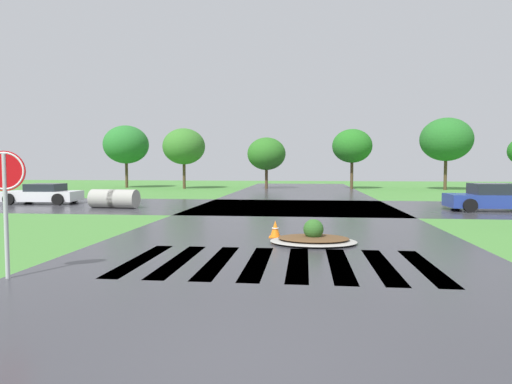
{
  "coord_description": "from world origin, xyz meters",
  "views": [
    {
      "loc": [
        0.59,
        -4.22,
        2.15
      ],
      "look_at": [
        -1.07,
        10.64,
        1.27
      ],
      "focal_mm": 30.96,
      "sensor_mm": 36.0,
      "label": 1
    }
  ],
  "objects": [
    {
      "name": "asphalt_roadway",
      "position": [
        0.0,
        10.0,
        0.0
      ],
      "size": [
        10.38,
        80.0,
        0.01
      ],
      "primitive_type": "cube",
      "color": "#35353A",
      "rests_on": "ground"
    },
    {
      "name": "asphalt_cross_road",
      "position": [
        0.0,
        19.04,
        0.0
      ],
      "size": [
        90.0,
        9.34,
        0.01
      ],
      "primitive_type": "cube",
      "color": "#35353A",
      "rests_on": "ground"
    },
    {
      "name": "crosswalk_stripes",
      "position": [
        0.0,
        5.43,
        0.0
      ],
      "size": [
        6.75,
        3.53,
        0.01
      ],
      "color": "white",
      "rests_on": "ground"
    },
    {
      "name": "stop_sign",
      "position": [
        -5.05,
        3.52,
        1.81
      ],
      "size": [
        0.74,
        0.22,
        2.44
      ],
      "rotation": [
        0.0,
        0.0,
        0.24
      ],
      "color": "#B2B5BA",
      "rests_on": "ground"
    },
    {
      "name": "median_island",
      "position": [
        0.83,
        8.04,
        0.15
      ],
      "size": [
        2.41,
        1.8,
        0.68
      ],
      "color": "#9E9B93",
      "rests_on": "ground"
    },
    {
      "name": "car_white_sedan",
      "position": [
        -14.32,
        19.43,
        0.54
      ],
      "size": [
        4.2,
        2.32,
        1.15
      ],
      "rotation": [
        0.0,
        0.0,
        3.2
      ],
      "color": "silver",
      "rests_on": "ground"
    },
    {
      "name": "car_silver_hatch",
      "position": [
        9.71,
        18.1,
        0.61
      ],
      "size": [
        4.47,
        2.15,
        1.32
      ],
      "rotation": [
        0.0,
        0.0,
        0.0
      ],
      "color": "navy",
      "rests_on": "ground"
    },
    {
      "name": "drainage_pipe_stack",
      "position": [
        -9.14,
        17.35,
        0.48
      ],
      "size": [
        2.54,
        1.2,
        0.96
      ],
      "color": "#9E9B93",
      "rests_on": "ground"
    },
    {
      "name": "traffic_cone",
      "position": [
        -0.29,
        8.95,
        0.24
      ],
      "size": [
        0.36,
        0.36,
        0.51
      ],
      "color": "orange",
      "rests_on": "ground"
    },
    {
      "name": "background_treeline",
      "position": [
        -0.61,
        37.54,
        4.07
      ],
      "size": [
        41.3,
        5.47,
        6.47
      ],
      "color": "#4C3823",
      "rests_on": "ground"
    }
  ]
}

